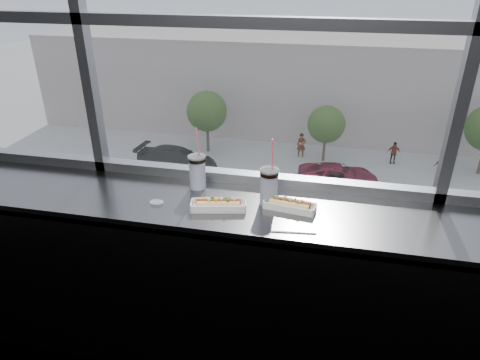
% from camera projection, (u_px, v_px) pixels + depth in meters
% --- Properties ---
extents(wall_back_lower, '(6.00, 0.00, 6.00)m').
position_uv_depth(wall_back_lower, '(257.00, 258.00, 2.78)').
color(wall_back_lower, black).
rests_on(wall_back_lower, ground).
extents(counter, '(6.00, 0.55, 0.06)m').
position_uv_depth(counter, '(249.00, 211.00, 2.31)').
color(counter, slate).
rests_on(counter, ground).
extents(counter_fascia, '(6.00, 0.04, 1.04)m').
position_uv_depth(counter_fascia, '(240.00, 317.00, 2.32)').
color(counter_fascia, slate).
rests_on(counter_fascia, ground).
extents(hotdog_tray_left, '(0.30, 0.15, 0.07)m').
position_uv_depth(hotdog_tray_left, '(218.00, 204.00, 2.25)').
color(hotdog_tray_left, white).
rests_on(hotdog_tray_left, counter).
extents(hotdog_tray_right, '(0.28, 0.13, 0.07)m').
position_uv_depth(hotdog_tray_right, '(290.00, 205.00, 2.25)').
color(hotdog_tray_right, white).
rests_on(hotdog_tray_right, counter).
extents(soda_cup_left, '(0.10, 0.10, 0.37)m').
position_uv_depth(soda_cup_left, '(197.00, 170.00, 2.44)').
color(soda_cup_left, white).
rests_on(soda_cup_left, counter).
extents(soda_cup_right, '(0.10, 0.10, 0.38)m').
position_uv_depth(soda_cup_right, '(269.00, 185.00, 2.27)').
color(soda_cup_right, white).
rests_on(soda_cup_right, counter).
extents(loose_straw, '(0.22, 0.03, 0.01)m').
position_uv_depth(loose_straw, '(294.00, 232.00, 2.06)').
color(loose_straw, white).
rests_on(loose_straw, counter).
extents(wrapper, '(0.09, 0.06, 0.02)m').
position_uv_depth(wrapper, '(157.00, 202.00, 2.31)').
color(wrapper, silver).
rests_on(wrapper, counter).
extents(plaza_ground, '(120.00, 120.00, 0.00)m').
position_uv_depth(plaza_ground, '(325.00, 103.00, 45.98)').
color(plaza_ground, '#ADADAA').
rests_on(plaza_ground, ground).
extents(street_asphalt, '(80.00, 10.00, 0.06)m').
position_uv_depth(street_asphalt, '(312.00, 214.00, 25.43)').
color(street_asphalt, black).
rests_on(street_asphalt, plaza_ground).
extents(far_sidewalk, '(80.00, 6.00, 0.04)m').
position_uv_depth(far_sidewalk, '(318.00, 160.00, 32.43)').
color(far_sidewalk, '#ADADAA').
rests_on(far_sidewalk, plaza_ground).
extents(far_building, '(50.00, 14.00, 8.00)m').
position_uv_depth(far_building, '(327.00, 78.00, 39.38)').
color(far_building, '#AEA29A').
rests_on(far_building, plaza_ground).
extents(car_near_d, '(3.17, 6.53, 2.11)m').
position_uv_depth(car_near_d, '(458.00, 253.00, 20.15)').
color(car_near_d, white).
rests_on(car_near_d, street_asphalt).
extents(car_near_b, '(3.18, 6.37, 2.05)m').
position_uv_depth(car_near_b, '(192.00, 223.00, 22.61)').
color(car_near_b, black).
rests_on(car_near_b, street_asphalt).
extents(car_far_b, '(2.90, 6.00, 1.94)m').
position_uv_depth(car_far_b, '(338.00, 172.00, 28.21)').
color(car_far_b, maroon).
rests_on(car_far_b, street_asphalt).
extents(car_near_a, '(2.60, 6.18, 2.05)m').
position_uv_depth(car_near_a, '(71.00, 208.00, 23.93)').
color(car_near_a, gray).
rests_on(car_near_a, street_asphalt).
extents(car_far_a, '(3.42, 7.00, 2.26)m').
position_uv_depth(car_far_a, '(177.00, 156.00, 30.23)').
color(car_far_a, black).
rests_on(car_far_a, street_asphalt).
extents(pedestrian_b, '(0.98, 0.74, 2.22)m').
position_uv_depth(pedestrian_b, '(301.00, 143.00, 32.56)').
color(pedestrian_b, '#66605B').
rests_on(pedestrian_b, far_sidewalk).
extents(pedestrian_d, '(0.87, 0.65, 1.96)m').
position_uv_depth(pedestrian_d, '(442.00, 164.00, 29.38)').
color(pedestrian_d, '#66605B').
rests_on(pedestrian_d, far_sidewalk).
extents(pedestrian_c, '(0.89, 0.67, 2.01)m').
position_uv_depth(pedestrian_c, '(394.00, 151.00, 31.49)').
color(pedestrian_c, '#66605B').
rests_on(pedestrian_c, far_sidewalk).
extents(tree_left, '(3.11, 3.11, 4.86)m').
position_uv_depth(tree_left, '(207.00, 111.00, 32.57)').
color(tree_left, '#47382B').
rests_on(tree_left, far_sidewalk).
extents(tree_center, '(2.75, 2.75, 4.29)m').
position_uv_depth(tree_center, '(326.00, 124.00, 31.06)').
color(tree_center, '#47382B').
rests_on(tree_center, far_sidewalk).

